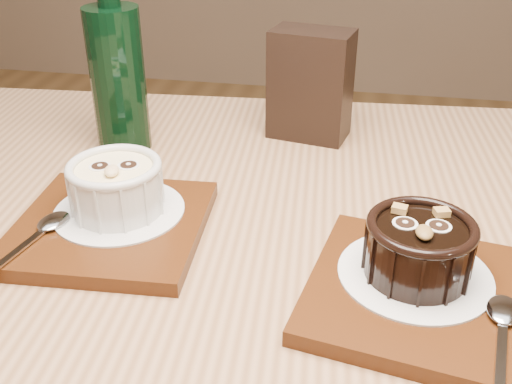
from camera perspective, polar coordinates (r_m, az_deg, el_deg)
table at (r=0.63m, az=-0.90°, el=-12.02°), size 1.25×0.88×0.75m
tray_left at (r=0.61m, az=-13.67°, el=-3.21°), size 0.19×0.19×0.01m
doily_left at (r=0.61m, az=-12.88°, el=-1.73°), size 0.13×0.13×0.00m
ramekin_white at (r=0.60m, az=-13.19°, el=0.68°), size 0.09×0.09×0.06m
spoon_left at (r=0.59m, az=-20.79°, el=-4.29°), size 0.05×0.14×0.01m
tray_right at (r=0.52m, az=15.27°, el=-9.42°), size 0.21×0.21×0.01m
doily_right at (r=0.53m, az=14.87°, el=-7.57°), size 0.13×0.13×0.00m
ramekin_dark at (r=0.51m, az=15.28°, el=-4.97°), size 0.09×0.09×0.05m
spoon_right at (r=0.48m, az=22.41°, el=-12.84°), size 0.05×0.14×0.01m
condiment_stand at (r=0.78m, az=5.21°, el=10.13°), size 0.11×0.08×0.14m
green_bottle at (r=0.75m, az=-13.05°, el=10.86°), size 0.07×0.07×0.25m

